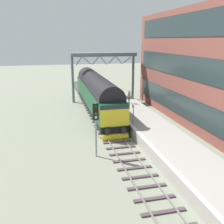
# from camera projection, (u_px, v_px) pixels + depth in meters

# --- Properties ---
(ground_plane) EXTENTS (140.00, 140.00, 0.00)m
(ground_plane) POSITION_uv_depth(u_px,v_px,m) (106.00, 125.00, 27.19)
(ground_plane) COLOR gray
(ground_plane) RESTS_ON ground
(track_main) EXTENTS (2.50, 60.00, 0.15)m
(track_main) POSITION_uv_depth(u_px,v_px,m) (106.00, 125.00, 27.18)
(track_main) COLOR gray
(track_main) RESTS_ON ground
(station_platform) EXTENTS (4.00, 44.00, 1.01)m
(station_platform) POSITION_uv_depth(u_px,v_px,m) (138.00, 118.00, 27.85)
(station_platform) COLOR #A5A097
(station_platform) RESTS_ON ground
(station_building) EXTENTS (5.98, 29.92, 11.86)m
(station_building) POSITION_uv_depth(u_px,v_px,m) (223.00, 70.00, 24.47)
(station_building) COLOR brown
(station_building) RESTS_ON ground
(diesel_locomotive) EXTENTS (2.74, 19.41, 4.68)m
(diesel_locomotive) POSITION_uv_depth(u_px,v_px,m) (97.00, 92.00, 31.58)
(diesel_locomotive) COLOR black
(diesel_locomotive) RESTS_ON ground
(signal_post_near) EXTENTS (0.44, 0.22, 4.23)m
(signal_post_near) POSITION_uv_depth(u_px,v_px,m) (96.00, 122.00, 19.17)
(signal_post_near) COLOR gray
(signal_post_near) RESTS_ON ground
(platform_number_sign) EXTENTS (0.10, 0.44, 2.08)m
(platform_number_sign) POSITION_uv_depth(u_px,v_px,m) (133.00, 111.00, 23.59)
(platform_number_sign) COLOR slate
(platform_number_sign) RESTS_ON station_platform
(waiting_passenger) EXTENTS (0.40, 0.50, 1.64)m
(waiting_passenger) POSITION_uv_depth(u_px,v_px,m) (129.00, 96.00, 32.09)
(waiting_passenger) COLOR #2C2A42
(waiting_passenger) RESTS_ON station_platform
(overhead_footbridge) EXTENTS (9.30, 2.00, 6.96)m
(overhead_footbridge) POSITION_uv_depth(u_px,v_px,m) (103.00, 58.00, 36.39)
(overhead_footbridge) COLOR slate
(overhead_footbridge) RESTS_ON ground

